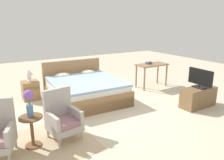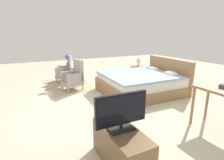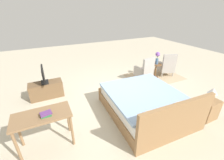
{
  "view_description": "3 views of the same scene",
  "coord_description": "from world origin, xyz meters",
  "px_view_note": "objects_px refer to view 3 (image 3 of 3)",
  "views": [
    {
      "loc": [
        -2.57,
        -4.35,
        2.15
      ],
      "look_at": [
        0.23,
        0.27,
        0.67
      ],
      "focal_mm": 35.0,
      "sensor_mm": 36.0,
      "label": 1
    },
    {
      "loc": [
        3.74,
        -2.0,
        1.67
      ],
      "look_at": [
        0.08,
        -0.13,
        0.59
      ],
      "focal_mm": 28.0,
      "sensor_mm": 36.0,
      "label": 2
    },
    {
      "loc": [
        1.95,
        3.5,
        2.55
      ],
      "look_at": [
        0.3,
        0.06,
        0.69
      ],
      "focal_mm": 24.0,
      "sensor_mm": 36.0,
      "label": 3
    }
  ],
  "objects_px": {
    "armchair_by_window_right": "(145,71)",
    "tv_flatscreen": "(43,75)",
    "nightstand": "(207,109)",
    "book_stack": "(46,114)",
    "table_lamp": "(213,92)",
    "vanity_desk": "(43,120)",
    "flower_vase": "(157,57)",
    "armchair_by_window_left": "(167,66)",
    "bed": "(146,104)",
    "side_table": "(156,69)",
    "tv_stand": "(47,90)"
  },
  "relations": [
    {
      "from": "bed",
      "to": "flower_vase",
      "type": "xyz_separation_m",
      "value": [
        -1.76,
        -1.7,
        0.55
      ]
    },
    {
      "from": "armchair_by_window_right",
      "to": "book_stack",
      "type": "height_order",
      "value": "armchair_by_window_right"
    },
    {
      "from": "vanity_desk",
      "to": "flower_vase",
      "type": "bearing_deg",
      "value": -158.21
    },
    {
      "from": "armchair_by_window_right",
      "to": "tv_stand",
      "type": "xyz_separation_m",
      "value": [
        3.47,
        -0.32,
        -0.13
      ]
    },
    {
      "from": "vanity_desk",
      "to": "book_stack",
      "type": "distance_m",
      "value": 0.18
    },
    {
      "from": "tv_flatscreen",
      "to": "vanity_desk",
      "type": "height_order",
      "value": "tv_flatscreen"
    },
    {
      "from": "flower_vase",
      "to": "vanity_desk",
      "type": "distance_m",
      "value": 4.49
    },
    {
      "from": "table_lamp",
      "to": "vanity_desk",
      "type": "xyz_separation_m",
      "value": [
        3.69,
        -0.83,
        -0.08
      ]
    },
    {
      "from": "flower_vase",
      "to": "book_stack",
      "type": "height_order",
      "value": "flower_vase"
    },
    {
      "from": "tv_flatscreen",
      "to": "vanity_desk",
      "type": "distance_m",
      "value": 1.97
    },
    {
      "from": "nightstand",
      "to": "book_stack",
      "type": "distance_m",
      "value": 3.73
    },
    {
      "from": "bed",
      "to": "flower_vase",
      "type": "height_order",
      "value": "flower_vase"
    },
    {
      "from": "vanity_desk",
      "to": "book_stack",
      "type": "height_order",
      "value": "book_stack"
    },
    {
      "from": "armchair_by_window_left",
      "to": "nightstand",
      "type": "bearing_deg",
      "value": 67.51
    },
    {
      "from": "bed",
      "to": "side_table",
      "type": "distance_m",
      "value": 2.45
    },
    {
      "from": "bed",
      "to": "nightstand",
      "type": "bearing_deg",
      "value": 148.6
    },
    {
      "from": "armchair_by_window_right",
      "to": "flower_vase",
      "type": "distance_m",
      "value": 0.73
    },
    {
      "from": "flower_vase",
      "to": "book_stack",
      "type": "bearing_deg",
      "value": 22.98
    },
    {
      "from": "nightstand",
      "to": "book_stack",
      "type": "height_order",
      "value": "book_stack"
    },
    {
      "from": "armchair_by_window_left",
      "to": "tv_flatscreen",
      "type": "height_order",
      "value": "tv_flatscreen"
    },
    {
      "from": "flower_vase",
      "to": "vanity_desk",
      "type": "xyz_separation_m",
      "value": [
        4.16,
        1.66,
        -0.2
      ]
    },
    {
      "from": "armchair_by_window_left",
      "to": "side_table",
      "type": "bearing_deg",
      "value": -2.13
    },
    {
      "from": "bed",
      "to": "armchair_by_window_right",
      "type": "xyz_separation_m",
      "value": [
        -1.2,
        -1.68,
        0.09
      ]
    },
    {
      "from": "nightstand",
      "to": "table_lamp",
      "type": "bearing_deg",
      "value": 90.0
    },
    {
      "from": "side_table",
      "to": "flower_vase",
      "type": "distance_m",
      "value": 0.5
    },
    {
      "from": "table_lamp",
      "to": "flower_vase",
      "type": "bearing_deg",
      "value": -100.8
    },
    {
      "from": "nightstand",
      "to": "table_lamp",
      "type": "relative_size",
      "value": 1.58
    },
    {
      "from": "nightstand",
      "to": "table_lamp",
      "type": "xyz_separation_m",
      "value": [
        -0.0,
        0.0,
        0.48
      ]
    },
    {
      "from": "armchair_by_window_left",
      "to": "vanity_desk",
      "type": "bearing_deg",
      "value": 19.24
    },
    {
      "from": "armchair_by_window_right",
      "to": "flower_vase",
      "type": "bearing_deg",
      "value": -177.63
    },
    {
      "from": "tv_stand",
      "to": "bed",
      "type": "bearing_deg",
      "value": 138.55
    },
    {
      "from": "flower_vase",
      "to": "book_stack",
      "type": "relative_size",
      "value": 2.24
    },
    {
      "from": "side_table",
      "to": "table_lamp",
      "type": "height_order",
      "value": "table_lamp"
    },
    {
      "from": "side_table",
      "to": "nightstand",
      "type": "bearing_deg",
      "value": 79.2
    },
    {
      "from": "armchair_by_window_right",
      "to": "vanity_desk",
      "type": "relative_size",
      "value": 0.88
    },
    {
      "from": "armchair_by_window_right",
      "to": "nightstand",
      "type": "height_order",
      "value": "armchair_by_window_right"
    },
    {
      "from": "side_table",
      "to": "tv_flatscreen",
      "type": "bearing_deg",
      "value": -4.17
    },
    {
      "from": "bed",
      "to": "armchair_by_window_left",
      "type": "bearing_deg",
      "value": -143.91
    },
    {
      "from": "tv_stand",
      "to": "book_stack",
      "type": "bearing_deg",
      "value": 88.32
    },
    {
      "from": "bed",
      "to": "armchair_by_window_right",
      "type": "bearing_deg",
      "value": -125.63
    },
    {
      "from": "table_lamp",
      "to": "vanity_desk",
      "type": "distance_m",
      "value": 3.78
    },
    {
      "from": "armchair_by_window_left",
      "to": "tv_stand",
      "type": "relative_size",
      "value": 0.96
    },
    {
      "from": "nightstand",
      "to": "book_stack",
      "type": "bearing_deg",
      "value": -11.86
    },
    {
      "from": "armchair_by_window_left",
      "to": "book_stack",
      "type": "bearing_deg",
      "value": 20.28
    },
    {
      "from": "armchair_by_window_right",
      "to": "tv_flatscreen",
      "type": "relative_size",
      "value": 1.33
    },
    {
      "from": "tv_flatscreen",
      "to": "book_stack",
      "type": "relative_size",
      "value": 3.24
    },
    {
      "from": "armchair_by_window_left",
      "to": "nightstand",
      "type": "relative_size",
      "value": 1.76
    },
    {
      "from": "side_table",
      "to": "book_stack",
      "type": "distance_m",
      "value": 4.46
    },
    {
      "from": "book_stack",
      "to": "nightstand",
      "type": "bearing_deg",
      "value": 168.14
    },
    {
      "from": "bed",
      "to": "table_lamp",
      "type": "height_order",
      "value": "bed"
    }
  ]
}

